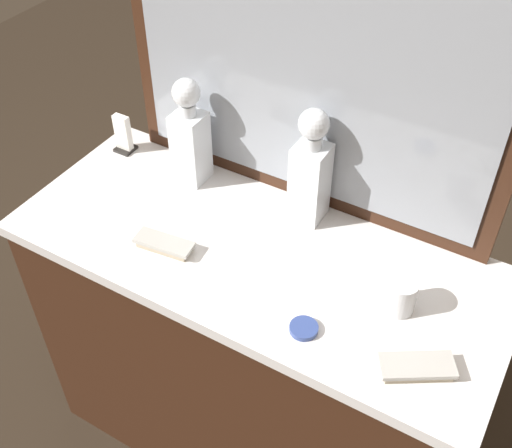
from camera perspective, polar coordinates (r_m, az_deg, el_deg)
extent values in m
plane|color=#2D2319|center=(2.16, 0.00, -18.37)|extent=(6.00, 6.00, 0.00)
cube|color=#381E11|center=(1.81, 0.00, -12.13)|extent=(1.14, 0.48, 0.81)
cube|color=white|center=(1.49, 0.00, -2.71)|extent=(1.18, 0.50, 0.03)
cube|color=#381E11|center=(1.41, 4.97, 15.02)|extent=(0.96, 0.03, 0.78)
cube|color=gray|center=(1.40, 4.69, 14.78)|extent=(0.88, 0.01, 0.70)
cube|color=white|center=(1.50, 4.84, 3.71)|extent=(0.08, 0.08, 0.21)
cube|color=#9E5619|center=(1.53, 4.74, 2.38)|extent=(0.07, 0.07, 0.11)
cylinder|color=white|center=(1.43, 5.11, 7.37)|extent=(0.04, 0.04, 0.03)
sphere|color=white|center=(1.41, 5.23, 8.93)|extent=(0.07, 0.07, 0.07)
cube|color=white|center=(1.63, -5.89, 6.87)|extent=(0.08, 0.08, 0.19)
cube|color=#9E5619|center=(1.65, -5.82, 6.00)|extent=(0.07, 0.07, 0.13)
cylinder|color=white|center=(1.57, -6.18, 10.19)|extent=(0.04, 0.04, 0.03)
sphere|color=white|center=(1.54, -6.31, 11.65)|extent=(0.07, 0.07, 0.07)
cylinder|color=white|center=(1.37, 12.87, -6.11)|extent=(0.07, 0.07, 0.08)
cylinder|color=silver|center=(1.39, 12.66, -7.04)|extent=(0.07, 0.07, 0.01)
cube|color=#B7A88C|center=(1.30, 14.21, -12.52)|extent=(0.14, 0.12, 0.01)
cube|color=#B7B5AD|center=(1.29, 14.30, -12.21)|extent=(0.16, 0.13, 0.01)
cube|color=#B7A88C|center=(1.49, -8.21, -1.98)|extent=(0.13, 0.06, 0.01)
cube|color=#B7B5AD|center=(1.48, -8.26, -1.65)|extent=(0.15, 0.07, 0.01)
cylinder|color=#33478C|center=(1.32, 4.32, -9.34)|extent=(0.06, 0.06, 0.01)
cube|color=black|center=(1.81, -11.64, 6.65)|extent=(0.05, 0.05, 0.01)
cube|color=white|center=(1.78, -11.86, 7.97)|extent=(0.04, 0.02, 0.11)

